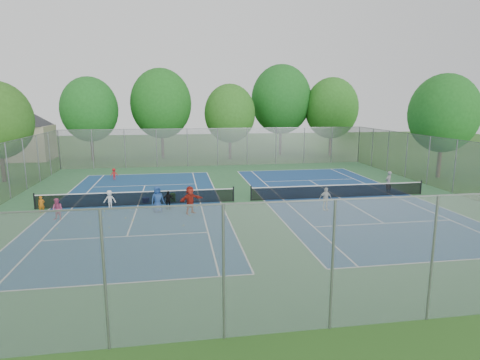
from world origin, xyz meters
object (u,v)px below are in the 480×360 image
net_left (138,199)px  net_right (339,191)px  ball_hopper (173,197)px  instructor (388,182)px  ball_crate (146,200)px

net_left → net_right: same height
ball_hopper → instructor: (15.96, 0.17, 0.53)m
net_right → ball_crate: 13.56m
ball_hopper → instructor: instructor is taller
net_right → instructor: size_ratio=7.79×
net_left → ball_hopper: net_left is taller
net_left → net_right: 14.00m
ball_crate → instructor: 17.79m
net_left → ball_crate: (0.47, 0.73, -0.29)m
net_right → ball_crate: (-13.53, 0.73, -0.29)m
ball_crate → ball_hopper: ball_hopper is taller
ball_crate → ball_hopper: bearing=-1.8°
ball_hopper → ball_crate: bearing=178.2°
net_right → ball_crate: bearing=176.9°
ball_crate → ball_hopper: (1.82, -0.06, 0.13)m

